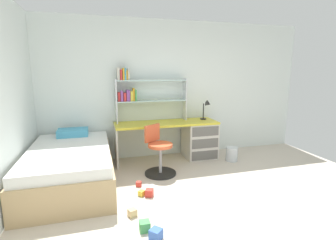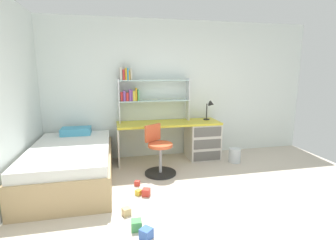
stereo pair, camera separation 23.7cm
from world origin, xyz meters
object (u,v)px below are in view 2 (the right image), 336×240
at_px(toy_block_blue_1, 146,234).
at_px(desk, 194,138).
at_px(toy_block_red_3, 137,183).
at_px(toy_block_natural_2, 126,211).
at_px(bookshelf_hutch, 143,91).
at_px(bed_platform, 71,164).
at_px(swivel_chair, 159,155).
at_px(waste_bin, 235,155).
at_px(toy_block_yellow_0, 139,192).
at_px(toy_block_red_5, 146,192).
at_px(desk_lamp, 210,107).
at_px(toy_block_green_4, 136,225).

bearing_deg(toy_block_blue_1, desk, 61.16).
bearing_deg(toy_block_red_3, toy_block_natural_2, -104.75).
distance_m(desk, bookshelf_hutch, 1.34).
height_order(bed_platform, toy_block_blue_1, bed_platform).
xyz_separation_m(swivel_chair, waste_bin, (1.48, 0.22, -0.19)).
height_order(toy_block_yellow_0, toy_block_red_5, toy_block_red_5).
bearing_deg(desk_lamp, waste_bin, -53.08).
xyz_separation_m(desk_lamp, toy_block_red_3, (-1.54, -1.05, -0.95)).
xyz_separation_m(swivel_chair, toy_block_natural_2, (-0.60, -1.14, -0.28)).
distance_m(bookshelf_hutch, toy_block_red_5, 1.99).
relative_size(toy_block_yellow_0, toy_block_natural_2, 0.82).
bearing_deg(toy_block_green_4, toy_block_red_5, 74.71).
bearing_deg(bed_platform, desk, 17.29).
bearing_deg(desk, desk_lamp, 8.38).
height_order(desk, toy_block_natural_2, desk).
distance_m(desk_lamp, toy_block_yellow_0, 2.27).
bearing_deg(bed_platform, toy_block_red_3, -18.73).
bearing_deg(toy_block_yellow_0, desk_lamp, 40.89).
bearing_deg(toy_block_blue_1, waste_bin, 44.13).
height_order(toy_block_blue_1, toy_block_red_5, toy_block_blue_1).
xyz_separation_m(bookshelf_hutch, toy_block_green_4, (-0.36, -2.26, -1.27)).
height_order(swivel_chair, toy_block_red_5, swivel_chair).
bearing_deg(toy_block_green_4, bookshelf_hutch, 81.03).
xyz_separation_m(swivel_chair, toy_block_red_5, (-0.31, -0.72, -0.27)).
xyz_separation_m(bookshelf_hutch, toy_block_blue_1, (-0.27, -2.42, -1.27)).
bearing_deg(bed_platform, toy_block_green_4, -58.73).
bearing_deg(swivel_chair, toy_block_natural_2, -117.82).
height_order(desk, bed_platform, desk).
bearing_deg(desk, bookshelf_hutch, 169.35).
distance_m(desk_lamp, bed_platform, 2.70).
height_order(bookshelf_hutch, toy_block_red_3, bookshelf_hutch).
relative_size(desk, bookshelf_hutch, 1.44).
height_order(toy_block_red_3, toy_block_red_5, toy_block_red_5).
xyz_separation_m(bookshelf_hutch, toy_block_red_5, (-0.16, -1.52, -1.27)).
bearing_deg(toy_block_yellow_0, toy_block_red_3, 88.06).
height_order(bookshelf_hutch, toy_block_natural_2, bookshelf_hutch).
height_order(waste_bin, toy_block_yellow_0, waste_bin).
bearing_deg(waste_bin, toy_block_red_5, -152.12).
height_order(bed_platform, waste_bin, bed_platform).
relative_size(toy_block_yellow_0, toy_block_red_3, 1.01).
bearing_deg(toy_block_green_4, desk_lamp, 52.07).
bearing_deg(bookshelf_hutch, toy_block_natural_2, -102.92).
relative_size(toy_block_red_3, toy_block_green_4, 0.65).
xyz_separation_m(desk, bookshelf_hutch, (-0.96, 0.18, 0.91)).
relative_size(toy_block_red_3, toy_block_red_5, 0.72).
relative_size(bed_platform, toy_block_blue_1, 17.91).
xyz_separation_m(toy_block_blue_1, toy_block_red_5, (0.12, 0.90, -0.01)).
relative_size(bed_platform, toy_block_red_3, 27.58).
distance_m(toy_block_red_3, toy_block_red_5, 0.35).
bearing_deg(toy_block_natural_2, desk_lamp, 46.06).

